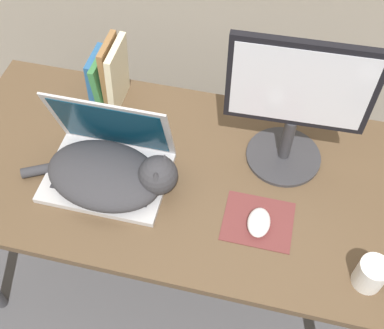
% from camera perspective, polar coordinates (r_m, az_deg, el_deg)
% --- Properties ---
extents(desk, '(1.40, 0.73, 0.73)m').
position_cam_1_polar(desk, '(1.57, -2.94, -2.13)').
color(desk, brown).
rests_on(desk, ground_plane).
extents(laptop, '(0.37, 0.27, 0.27)m').
position_cam_1_polar(laptop, '(1.48, -9.89, 0.35)').
color(laptop, '#B7B7BC').
rests_on(laptop, desk).
extents(cat, '(0.49, 0.29, 0.14)m').
position_cam_1_polar(cat, '(1.45, -9.47, -1.22)').
color(cat, '#333338').
rests_on(cat, desk).
extents(external_monitor, '(0.40, 0.24, 0.46)m').
position_cam_1_polar(external_monitor, '(1.38, 12.23, 7.04)').
color(external_monitor, '#333338').
rests_on(external_monitor, desk).
extents(mousepad, '(0.20, 0.17, 0.00)m').
position_cam_1_polar(mousepad, '(1.42, 7.84, -6.67)').
color(mousepad, brown).
rests_on(mousepad, desk).
extents(computer_mouse, '(0.07, 0.10, 0.04)m').
position_cam_1_polar(computer_mouse, '(1.39, 7.93, -6.81)').
color(computer_mouse, silver).
rests_on(computer_mouse, mousepad).
extents(book_row, '(0.11, 0.17, 0.25)m').
position_cam_1_polar(book_row, '(1.65, -9.87, 10.24)').
color(book_row, '#285B93').
rests_on(book_row, desk).
extents(mug, '(0.12, 0.08, 0.09)m').
position_cam_1_polar(mug, '(1.36, 20.58, -12.09)').
color(mug, white).
rests_on(mug, desk).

